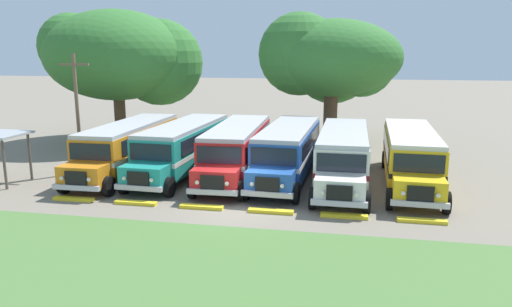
{
  "coord_description": "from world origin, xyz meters",
  "views": [
    {
      "loc": [
        4.68,
        -19.99,
        6.87
      ],
      "look_at": [
        0.0,
        4.32,
        1.6
      ],
      "focal_mm": 33.23,
      "sensor_mm": 36.0,
      "label": 1
    }
  ],
  "objects_px": {
    "parked_bus_slot_2": "(237,147)",
    "parked_bus_slot_3": "(288,149)",
    "parked_bus_slot_5": "(410,154)",
    "broad_shade_tree": "(330,59)",
    "parked_bus_slot_1": "(183,145)",
    "parked_bus_slot_0": "(129,145)",
    "utility_pole": "(77,110)",
    "secondary_tree": "(125,56)",
    "parked_bus_slot_4": "(343,154)"
  },
  "relations": [
    {
      "from": "parked_bus_slot_0",
      "to": "parked_bus_slot_2",
      "type": "xyz_separation_m",
      "value": [
        6.39,
        0.49,
        0.0
      ]
    },
    {
      "from": "parked_bus_slot_2",
      "to": "secondary_tree",
      "type": "relative_size",
      "value": 0.9
    },
    {
      "from": "secondary_tree",
      "to": "parked_bus_slot_0",
      "type": "bearing_deg",
      "value": -64.09
    },
    {
      "from": "parked_bus_slot_4",
      "to": "broad_shade_tree",
      "type": "relative_size",
      "value": 1.01
    },
    {
      "from": "parked_bus_slot_1",
      "to": "parked_bus_slot_3",
      "type": "relative_size",
      "value": 1.0
    },
    {
      "from": "parked_bus_slot_2",
      "to": "broad_shade_tree",
      "type": "height_order",
      "value": "broad_shade_tree"
    },
    {
      "from": "parked_bus_slot_3",
      "to": "utility_pole",
      "type": "xyz_separation_m",
      "value": [
        -11.9,
        -1.57,
        2.09
      ]
    },
    {
      "from": "parked_bus_slot_2",
      "to": "parked_bus_slot_3",
      "type": "distance_m",
      "value": 2.94
    },
    {
      "from": "parked_bus_slot_1",
      "to": "utility_pole",
      "type": "bearing_deg",
      "value": -73.71
    },
    {
      "from": "parked_bus_slot_2",
      "to": "parked_bus_slot_5",
      "type": "distance_m",
      "value": 9.54
    },
    {
      "from": "parked_bus_slot_5",
      "to": "secondary_tree",
      "type": "distance_m",
      "value": 23.49
    },
    {
      "from": "parked_bus_slot_3",
      "to": "utility_pole",
      "type": "relative_size",
      "value": 1.59
    },
    {
      "from": "parked_bus_slot_0",
      "to": "parked_bus_slot_3",
      "type": "relative_size",
      "value": 1.0
    },
    {
      "from": "parked_bus_slot_4",
      "to": "broad_shade_tree",
      "type": "xyz_separation_m",
      "value": [
        -1.35,
        12.37,
        4.84
      ]
    },
    {
      "from": "parked_bus_slot_2",
      "to": "parked_bus_slot_1",
      "type": "bearing_deg",
      "value": -91.7
    },
    {
      "from": "parked_bus_slot_1",
      "to": "secondary_tree",
      "type": "bearing_deg",
      "value": -137.44
    },
    {
      "from": "parked_bus_slot_1",
      "to": "parked_bus_slot_4",
      "type": "relative_size",
      "value": 1.0
    },
    {
      "from": "parked_bus_slot_3",
      "to": "parked_bus_slot_2",
      "type": "bearing_deg",
      "value": -84.95
    },
    {
      "from": "parked_bus_slot_4",
      "to": "utility_pole",
      "type": "xyz_separation_m",
      "value": [
        -14.97,
        -0.84,
        2.09
      ]
    },
    {
      "from": "parked_bus_slot_1",
      "to": "utility_pole",
      "type": "distance_m",
      "value": 6.29
    },
    {
      "from": "parked_bus_slot_1",
      "to": "parked_bus_slot_5",
      "type": "relative_size",
      "value": 1.0
    },
    {
      "from": "parked_bus_slot_5",
      "to": "broad_shade_tree",
      "type": "relative_size",
      "value": 1.01
    },
    {
      "from": "parked_bus_slot_0",
      "to": "parked_bus_slot_2",
      "type": "bearing_deg",
      "value": 94.15
    },
    {
      "from": "parked_bus_slot_2",
      "to": "broad_shade_tree",
      "type": "distance_m",
      "value": 13.56
    },
    {
      "from": "broad_shade_tree",
      "to": "parked_bus_slot_0",
      "type": "bearing_deg",
      "value": -132.01
    },
    {
      "from": "parked_bus_slot_3",
      "to": "broad_shade_tree",
      "type": "height_order",
      "value": "broad_shade_tree"
    },
    {
      "from": "parked_bus_slot_2",
      "to": "parked_bus_slot_5",
      "type": "height_order",
      "value": "same"
    },
    {
      "from": "broad_shade_tree",
      "to": "parked_bus_slot_1",
      "type": "bearing_deg",
      "value": -123.7
    },
    {
      "from": "parked_bus_slot_2",
      "to": "parked_bus_slot_4",
      "type": "xyz_separation_m",
      "value": [
        6.01,
        -0.59,
        0.0
      ]
    },
    {
      "from": "parked_bus_slot_2",
      "to": "parked_bus_slot_3",
      "type": "bearing_deg",
      "value": 90.99
    },
    {
      "from": "secondary_tree",
      "to": "broad_shade_tree",
      "type": "bearing_deg",
      "value": 7.85
    },
    {
      "from": "parked_bus_slot_0",
      "to": "parked_bus_slot_4",
      "type": "distance_m",
      "value": 12.41
    },
    {
      "from": "parked_bus_slot_0",
      "to": "parked_bus_slot_3",
      "type": "distance_m",
      "value": 9.35
    },
    {
      "from": "parked_bus_slot_4",
      "to": "parked_bus_slot_5",
      "type": "distance_m",
      "value": 3.57
    },
    {
      "from": "parked_bus_slot_5",
      "to": "secondary_tree",
      "type": "xyz_separation_m",
      "value": [
        -20.82,
        9.64,
        5.01
      ]
    },
    {
      "from": "broad_shade_tree",
      "to": "parked_bus_slot_2",
      "type": "bearing_deg",
      "value": -111.58
    },
    {
      "from": "parked_bus_slot_0",
      "to": "utility_pole",
      "type": "relative_size",
      "value": 1.58
    },
    {
      "from": "parked_bus_slot_1",
      "to": "parked_bus_slot_4",
      "type": "bearing_deg",
      "value": 88.81
    },
    {
      "from": "parked_bus_slot_4",
      "to": "parked_bus_slot_2",
      "type": "bearing_deg",
      "value": -94.76
    },
    {
      "from": "parked_bus_slot_3",
      "to": "parked_bus_slot_5",
      "type": "bearing_deg",
      "value": 90.53
    },
    {
      "from": "parked_bus_slot_0",
      "to": "broad_shade_tree",
      "type": "distance_m",
      "value": 17.21
    },
    {
      "from": "parked_bus_slot_2",
      "to": "parked_bus_slot_3",
      "type": "height_order",
      "value": "same"
    },
    {
      "from": "parked_bus_slot_4",
      "to": "parked_bus_slot_3",
      "type": "bearing_deg",
      "value": -102.51
    },
    {
      "from": "parked_bus_slot_5",
      "to": "broad_shade_tree",
      "type": "distance_m",
      "value": 13.69
    },
    {
      "from": "parked_bus_slot_3",
      "to": "parked_bus_slot_5",
      "type": "height_order",
      "value": "same"
    },
    {
      "from": "parked_bus_slot_0",
      "to": "secondary_tree",
      "type": "bearing_deg",
      "value": -154.34
    },
    {
      "from": "parked_bus_slot_1",
      "to": "broad_shade_tree",
      "type": "relative_size",
      "value": 1.01
    },
    {
      "from": "parked_bus_slot_0",
      "to": "parked_bus_slot_4",
      "type": "bearing_deg",
      "value": 89.32
    },
    {
      "from": "utility_pole",
      "to": "parked_bus_slot_0",
      "type": "bearing_deg",
      "value": 20.06
    },
    {
      "from": "parked_bus_slot_2",
      "to": "secondary_tree",
      "type": "bearing_deg",
      "value": -132.12
    }
  ]
}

